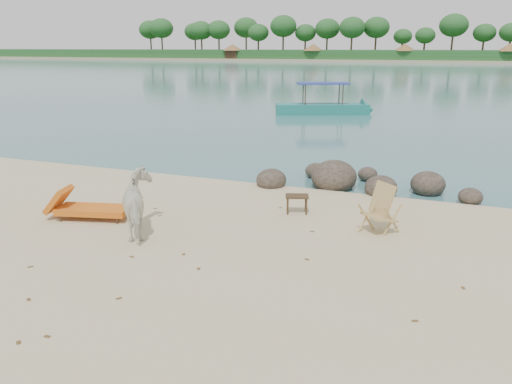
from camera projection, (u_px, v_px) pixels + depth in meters
water at (430, 69)px, 89.68m from camera, size 400.00×400.00×0.00m
far_shore at (441, 59)px, 161.43m from camera, size 420.00×90.00×1.40m
far_scenery at (439, 50)px, 130.67m from camera, size 420.00×18.00×9.50m
boulders at (353, 181)px, 14.42m from camera, size 6.15×2.71×0.99m
cow at (140, 205)px, 10.65m from camera, size 1.58×1.71×1.36m
side_table at (297, 205)px, 12.10m from camera, size 0.64×0.51×0.45m
lounge_chair at (93, 207)px, 11.69m from camera, size 2.21×1.22×0.63m
deck_chair at (380, 211)px, 10.76m from camera, size 0.98×0.98×1.03m
boat_near at (323, 88)px, 30.18m from camera, size 6.36×3.67×3.06m
dead_leaves at (190, 258)px, 9.63m from camera, size 8.11×7.08×0.00m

